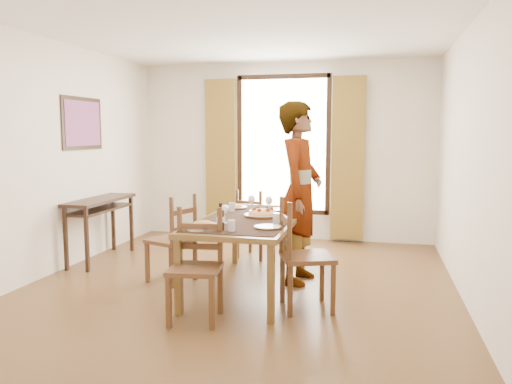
% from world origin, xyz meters
% --- Properties ---
extents(ground, '(5.00, 5.00, 0.00)m').
position_xyz_m(ground, '(0.00, 0.00, 0.00)').
color(ground, '#472A16').
rests_on(ground, ground).
extents(room_shell, '(4.60, 5.10, 2.74)m').
position_xyz_m(room_shell, '(-0.00, 0.13, 1.54)').
color(room_shell, white).
rests_on(room_shell, ground).
extents(console_table, '(0.38, 1.20, 0.80)m').
position_xyz_m(console_table, '(-2.03, 0.60, 0.68)').
color(console_table, black).
rests_on(console_table, ground).
extents(dining_table, '(0.97, 1.97, 0.76)m').
position_xyz_m(dining_table, '(0.12, -0.08, 0.69)').
color(dining_table, brown).
rests_on(dining_table, ground).
extents(chair_west, '(0.55, 0.55, 0.97)m').
position_xyz_m(chair_west, '(-0.75, -0.07, 0.45)').
color(chair_west, '#58301D').
rests_on(chair_west, ground).
extents(chair_north, '(0.49, 0.49, 0.91)m').
position_xyz_m(chair_north, '(-0.15, 1.19, 0.42)').
color(chair_north, '#58301D').
rests_on(chair_north, ground).
extents(chair_south, '(0.48, 0.48, 0.97)m').
position_xyz_m(chair_south, '(-0.12, -1.06, 0.45)').
color(chair_south, '#58301D').
rests_on(chair_south, ground).
extents(chair_east, '(0.59, 0.59, 1.03)m').
position_xyz_m(chair_east, '(0.76, -0.58, 0.48)').
color(chair_east, '#58301D').
rests_on(chair_east, ground).
extents(man, '(0.80, 0.60, 1.97)m').
position_xyz_m(man, '(0.59, 0.28, 0.98)').
color(man, gray).
rests_on(man, ground).
extents(plate_sw, '(0.27, 0.27, 0.05)m').
position_xyz_m(plate_sw, '(-0.18, -0.64, 0.78)').
color(plate_sw, silver).
rests_on(plate_sw, dining_table).
extents(plate_se, '(0.27, 0.27, 0.05)m').
position_xyz_m(plate_se, '(0.43, -0.61, 0.78)').
color(plate_se, silver).
rests_on(plate_se, dining_table).
extents(plate_nw, '(0.27, 0.27, 0.05)m').
position_xyz_m(plate_nw, '(-0.20, 0.49, 0.78)').
color(plate_nw, silver).
rests_on(plate_nw, dining_table).
extents(plate_ne, '(0.27, 0.27, 0.05)m').
position_xyz_m(plate_ne, '(0.36, 0.43, 0.78)').
color(plate_ne, silver).
rests_on(plate_ne, dining_table).
extents(pasta_platter, '(0.40, 0.40, 0.10)m').
position_xyz_m(pasta_platter, '(0.24, 0.01, 0.81)').
color(pasta_platter, '#B66317').
rests_on(pasta_platter, dining_table).
extents(caprese_plate, '(0.20, 0.20, 0.04)m').
position_xyz_m(caprese_plate, '(-0.18, -0.84, 0.78)').
color(caprese_plate, silver).
rests_on(caprese_plate, dining_table).
extents(wine_glass_a, '(0.08, 0.08, 0.18)m').
position_xyz_m(wine_glass_a, '(-0.03, -0.47, 0.85)').
color(wine_glass_a, white).
rests_on(wine_glass_a, dining_table).
extents(wine_glass_b, '(0.08, 0.08, 0.18)m').
position_xyz_m(wine_glass_b, '(0.24, 0.27, 0.85)').
color(wine_glass_b, white).
rests_on(wine_glass_b, dining_table).
extents(wine_glass_c, '(0.08, 0.08, 0.18)m').
position_xyz_m(wine_glass_c, '(0.04, 0.32, 0.85)').
color(wine_glass_c, white).
rests_on(wine_glass_c, dining_table).
extents(tumbler_a, '(0.07, 0.07, 0.10)m').
position_xyz_m(tumbler_a, '(0.46, -0.35, 0.81)').
color(tumbler_a, silver).
rests_on(tumbler_a, dining_table).
extents(tumbler_b, '(0.07, 0.07, 0.10)m').
position_xyz_m(tumbler_b, '(-0.17, 0.25, 0.81)').
color(tumbler_b, silver).
rests_on(tumbler_b, dining_table).
extents(tumbler_c, '(0.07, 0.07, 0.10)m').
position_xyz_m(tumbler_c, '(0.14, -0.82, 0.81)').
color(tumbler_c, silver).
rests_on(tumbler_c, dining_table).
extents(wine_bottle, '(0.07, 0.07, 0.25)m').
position_xyz_m(wine_bottle, '(0.03, -0.81, 0.88)').
color(wine_bottle, black).
rests_on(wine_bottle, dining_table).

